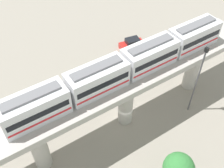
{
  "coord_description": "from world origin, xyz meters",
  "views": [
    {
      "loc": [
        17.69,
        -13.68,
        29.74
      ],
      "look_at": [
        -2.5,
        -0.42,
        4.94
      ],
      "focal_mm": 43.83,
      "sensor_mm": 36.0,
      "label": 1
    }
  ],
  "objects_px": {
    "parked_car_yellow": "(95,74)",
    "train": "(125,67)",
    "parked_car_silver": "(21,128)",
    "tree_near_viaduct": "(179,168)",
    "parked_car_red": "(132,44)",
    "signal_post": "(197,79)"
  },
  "relations": [
    {
      "from": "parked_car_red",
      "to": "parked_car_yellow",
      "type": "height_order",
      "value": "same"
    },
    {
      "from": "signal_post",
      "to": "parked_car_red",
      "type": "bearing_deg",
      "value": 174.05
    },
    {
      "from": "parked_car_red",
      "to": "parked_car_yellow",
      "type": "relative_size",
      "value": 1.05
    },
    {
      "from": "train",
      "to": "parked_car_red",
      "type": "height_order",
      "value": "train"
    },
    {
      "from": "train",
      "to": "parked_car_silver",
      "type": "bearing_deg",
      "value": -115.83
    },
    {
      "from": "parked_car_yellow",
      "to": "signal_post",
      "type": "height_order",
      "value": "signal_post"
    },
    {
      "from": "train",
      "to": "parked_car_yellow",
      "type": "xyz_separation_m",
      "value": [
        -9.23,
        1.24,
        -9.02
      ]
    },
    {
      "from": "train",
      "to": "parked_car_yellow",
      "type": "bearing_deg",
      "value": 172.36
    },
    {
      "from": "train",
      "to": "signal_post",
      "type": "height_order",
      "value": "train"
    },
    {
      "from": "parked_car_silver",
      "to": "signal_post",
      "type": "distance_m",
      "value": 23.15
    },
    {
      "from": "parked_car_red",
      "to": "signal_post",
      "type": "xyz_separation_m",
      "value": [
        15.52,
        -1.62,
        5.2
      ]
    },
    {
      "from": "parked_car_yellow",
      "to": "signal_post",
      "type": "distance_m",
      "value": 15.62
    },
    {
      "from": "parked_car_yellow",
      "to": "tree_near_viaduct",
      "type": "height_order",
      "value": "tree_near_viaduct"
    },
    {
      "from": "parked_car_silver",
      "to": "train",
      "type": "bearing_deg",
      "value": 58.62
    },
    {
      "from": "parked_car_yellow",
      "to": "parked_car_silver",
      "type": "distance_m",
      "value": 13.52
    },
    {
      "from": "parked_car_red",
      "to": "signal_post",
      "type": "relative_size",
      "value": 0.41
    },
    {
      "from": "parked_car_red",
      "to": "parked_car_yellow",
      "type": "xyz_separation_m",
      "value": [
        2.89,
        -9.19,
        0.0
      ]
    },
    {
      "from": "parked_car_red",
      "to": "train",
      "type": "bearing_deg",
      "value": -29.33
    },
    {
      "from": "parked_car_silver",
      "to": "tree_near_viaduct",
      "type": "bearing_deg",
      "value": 30.96
    },
    {
      "from": "train",
      "to": "parked_car_red",
      "type": "relative_size",
      "value": 6.14
    },
    {
      "from": "parked_car_red",
      "to": "tree_near_viaduct",
      "type": "height_order",
      "value": "tree_near_viaduct"
    },
    {
      "from": "parked_car_yellow",
      "to": "train",
      "type": "bearing_deg",
      "value": -6.0
    }
  ]
}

